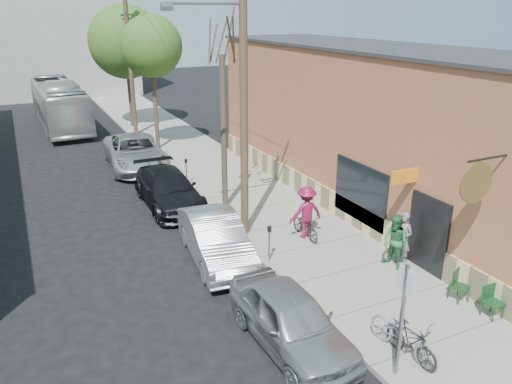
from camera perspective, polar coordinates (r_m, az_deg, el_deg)
name	(u,v)px	position (r m, az deg, el deg)	size (l,w,h in m)	color
ground	(226,306)	(14.66, -3.48, -12.89)	(120.00, 120.00, 0.00)	black
sidewalk	(220,175)	(25.35, -4.17, 1.94)	(4.50, 58.00, 0.15)	gray
cafe_building	(375,127)	(21.79, 13.49, 7.21)	(6.60, 20.20, 6.61)	#A55F3D
end_cap_building	(33,31)	(53.50, -24.14, 16.41)	(18.00, 8.00, 12.00)	#A4A5A0
sign_post	(403,311)	(11.58, 16.40, -12.87)	(0.07, 0.45, 2.80)	slate
parking_meter_near	(269,238)	(16.31, 1.53, -5.25)	(0.14, 0.14, 1.24)	slate
parking_meter_far	(186,167)	(23.71, -7.98, 2.80)	(0.14, 0.14, 1.24)	slate
utility_pole_near	(242,91)	(17.11, -1.60, 11.51)	(3.57, 0.28, 10.00)	#503A28
utility_pole_far	(129,53)	(33.68, -14.26, 15.10)	(1.80, 0.28, 10.00)	#503A28
tree_bare	(224,134)	(20.17, -3.72, 6.59)	(0.24, 0.24, 6.22)	#44392C
tree_leafy_mid	(151,47)	(29.64, -11.88, 15.94)	(3.46, 3.46, 7.61)	#44392C
tree_leafy_far	(125,42)	(36.30, -14.71, 16.26)	(4.93, 4.93, 8.21)	#44392C
patio_chair_a	(460,287)	(15.51, 22.25, -9.97)	(0.50, 0.50, 0.88)	#0F3819
patio_chair_b	(494,303)	(15.11, 25.51, -11.34)	(0.50, 0.50, 0.88)	#0F3819
patron_grey	(403,239)	(16.77, 16.40, -5.13)	(0.66, 0.43, 1.80)	slate
patron_green	(395,242)	(16.51, 15.62, -5.52)	(0.86, 0.67, 1.77)	#2C6E3D
cyclist	(306,212)	(18.04, 5.74, -2.29)	(1.26, 0.72, 1.94)	maroon
cyclist_bike	(306,226)	(18.25, 5.68, -3.86)	(0.57, 1.65, 0.86)	black
parked_bike_a	(411,342)	(12.79, 17.31, -16.06)	(0.44, 1.56, 0.94)	black
parked_bike_b	(404,335)	(12.87, 16.57, -15.37)	(0.71, 2.03, 1.07)	gray
car_0	(291,319)	(12.80, 3.98, -14.33)	(1.76, 4.37, 1.49)	#9A9EA2
car_1	(216,239)	(16.76, -4.61, -5.36)	(1.65, 4.73, 1.56)	#B2B2BA
car_2	(169,189)	(21.59, -9.96, 0.32)	(2.13, 5.24, 1.52)	black
car_3	(135,152)	(27.29, -13.65, 4.44)	(2.80, 6.07, 1.69)	#ABADB3
bus	(59,104)	(38.51, -21.55, 9.29)	(2.72, 11.62, 3.24)	silver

